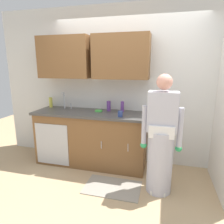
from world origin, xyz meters
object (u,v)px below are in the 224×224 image
at_px(bottle_dish_liquid, 109,106).
at_px(cup_by_sink, 120,114).
at_px(sponge, 99,111).
at_px(person_at_sink, 161,144).
at_px(sink, 63,111).
at_px(bottle_cleaner_spray, 122,107).
at_px(bottle_water_short, 51,102).

xyz_separation_m(bottle_dish_liquid, cup_by_sink, (0.28, -0.33, -0.04)).
bearing_deg(sponge, cup_by_sink, -28.11).
bearing_deg(bottle_dish_liquid, person_at_sink, -37.21).
relative_size(bottle_dish_liquid, sponge, 1.59).
bearing_deg(cup_by_sink, sink, 170.59).
bearing_deg(cup_by_sink, person_at_sink, -29.81).
bearing_deg(sponge, bottle_cleaner_spray, 14.25).
bearing_deg(person_at_sink, bottle_water_short, 160.67).
bearing_deg(bottle_water_short, bottle_cleaner_spray, -1.22).
bearing_deg(bottle_water_short, cup_by_sink, -14.11).
bearing_deg(person_at_sink, sponge, 150.87).
bearing_deg(sink, bottle_water_short, 152.47).
xyz_separation_m(bottle_dish_liquid, bottle_cleaner_spray, (0.24, -0.00, 0.00)).
distance_m(sink, sponge, 0.66).
bearing_deg(bottle_water_short, sponge, -7.39).
relative_size(person_at_sink, bottle_dish_liquid, 9.24).
height_order(person_at_sink, sponge, person_at_sink).
bearing_deg(person_at_sink, cup_by_sink, 150.19).
distance_m(sink, person_at_sink, 1.82).
bearing_deg(bottle_cleaner_spray, cup_by_sink, -83.62).
bearing_deg(sink, cup_by_sink, -9.41).
xyz_separation_m(sink, bottle_cleaner_spray, (1.05, 0.15, 0.11)).
height_order(sink, sponge, sink).
distance_m(bottle_cleaner_spray, bottle_water_short, 1.39).
bearing_deg(bottle_dish_liquid, cup_by_sink, -49.86).
xyz_separation_m(person_at_sink, bottle_cleaner_spray, (-0.68, 0.70, 0.34)).
distance_m(bottle_dish_liquid, cup_by_sink, 0.44).
bearing_deg(bottle_dish_liquid, bottle_water_short, 178.63).
xyz_separation_m(bottle_water_short, cup_by_sink, (1.43, -0.36, -0.05)).
height_order(bottle_dish_liquid, sponge, bottle_dish_liquid).
bearing_deg(sponge, bottle_water_short, 172.61).
bearing_deg(bottle_cleaner_spray, bottle_water_short, 178.78).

